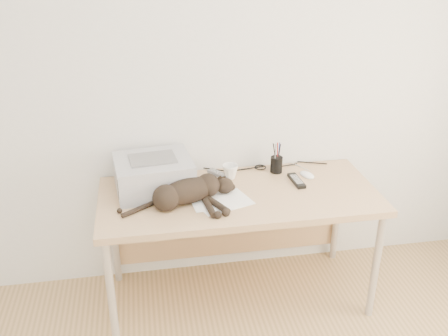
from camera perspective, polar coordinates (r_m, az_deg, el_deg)
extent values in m
plane|color=silver|center=(2.99, 0.50, 9.85)|extent=(3.50, 0.00, 3.50)
cube|color=tan|center=(2.88, 1.75, -3.26)|extent=(1.60, 0.70, 0.04)
cylinder|color=silver|center=(2.80, -12.76, -14.05)|extent=(0.04, 0.04, 0.70)
cylinder|color=silver|center=(3.07, 16.95, -10.71)|extent=(0.04, 0.04, 0.70)
cylinder|color=silver|center=(3.29, -12.45, -7.47)|extent=(0.04, 0.04, 0.70)
cylinder|color=silver|center=(3.52, 12.78, -5.18)|extent=(0.04, 0.04, 0.70)
cube|color=tan|center=(3.32, 0.54, -5.44)|extent=(1.48, 0.02, 0.60)
cube|color=#ABACB0|center=(2.90, -8.04, -0.76)|extent=(0.47, 0.41, 0.19)
cube|color=black|center=(2.89, -8.06, -0.59)|extent=(0.36, 0.06, 0.12)
cube|color=slate|center=(2.85, -8.17, 1.08)|extent=(0.28, 0.21, 0.01)
cube|color=white|center=(2.78, -0.06, -3.87)|extent=(0.35, 0.29, 0.00)
cube|color=white|center=(2.79, -0.74, -3.67)|extent=(0.32, 0.24, 0.00)
ellipsoid|color=black|center=(2.75, -4.07, -2.61)|extent=(0.37, 0.25, 0.14)
sphere|color=black|center=(2.70, -6.64, -3.44)|extent=(0.15, 0.15, 0.15)
ellipsoid|color=black|center=(2.84, 0.09, -2.04)|extent=(0.13, 0.12, 0.09)
cone|color=black|center=(2.86, -0.43, -1.07)|extent=(0.05, 0.06, 0.05)
cone|color=black|center=(2.87, 0.06, -1.11)|extent=(0.05, 0.06, 0.05)
cylinder|color=black|center=(2.70, -1.73, -4.43)|extent=(0.10, 0.20, 0.04)
cylinder|color=black|center=(2.72, -0.80, -4.18)|extent=(0.10, 0.20, 0.04)
cylinder|color=black|center=(2.72, -9.68, -4.61)|extent=(0.21, 0.09, 0.03)
imported|color=white|center=(3.02, 0.71, -0.42)|extent=(0.13, 0.13, 0.09)
cylinder|color=black|center=(3.12, 6.01, 0.39)|extent=(0.07, 0.07, 0.10)
cylinder|color=#990C0C|center=(3.09, 5.87, 1.55)|extent=(0.01, 0.01, 0.14)
cylinder|color=navy|center=(3.10, 6.22, 1.64)|extent=(0.01, 0.01, 0.14)
cylinder|color=black|center=(3.08, 6.12, 1.48)|extent=(0.01, 0.01, 0.14)
cube|color=slate|center=(3.07, -0.57, -0.71)|extent=(0.13, 0.16, 0.02)
cube|color=black|center=(3.02, 8.29, -1.45)|extent=(0.06, 0.19, 0.02)
ellipsoid|color=white|center=(3.11, 9.47, -0.58)|extent=(0.10, 0.13, 0.04)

